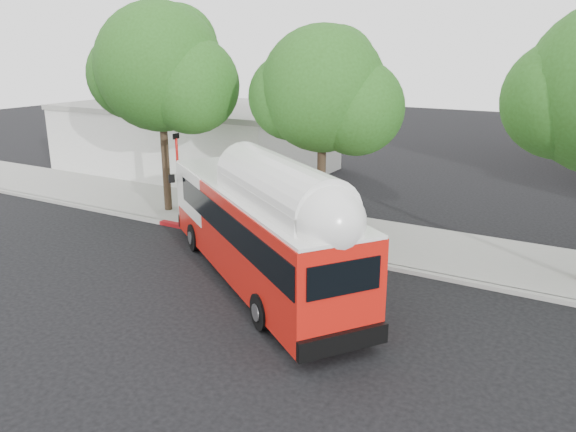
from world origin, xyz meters
name	(u,v)px	position (x,y,z in m)	size (l,w,h in m)	color
ground	(266,291)	(0.00, 0.00, 0.00)	(120.00, 120.00, 0.00)	black
sidewalk	(347,234)	(0.00, 6.50, 0.07)	(60.00, 5.00, 0.15)	gray
curb_strip	(319,253)	(0.00, 3.90, 0.07)	(60.00, 0.30, 0.15)	gray
red_curb_segment	(254,240)	(-3.00, 3.90, 0.08)	(10.00, 0.32, 0.16)	maroon
street_tree_left	(169,73)	(-8.53, 5.56, 6.60)	(6.67, 5.80, 9.74)	#2D2116
street_tree_mid	(333,95)	(-0.59, 6.06, 5.91)	(5.75, 5.00, 8.62)	#2D2116
low_commercial_bldg	(196,137)	(-14.00, 14.00, 2.15)	(16.20, 10.20, 4.25)	silver
transit_bus	(258,233)	(-0.67, 0.62, 1.74)	(11.45, 9.09, 3.71)	red
signal_pole	(178,179)	(-7.19, 4.26, 2.12)	(0.12, 0.39, 4.13)	red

